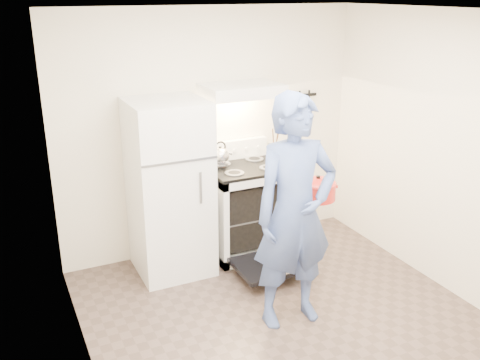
% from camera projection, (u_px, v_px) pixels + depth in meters
% --- Properties ---
extents(floor, '(3.60, 3.60, 0.00)m').
position_uv_depth(floor, '(298.00, 331.00, 4.38)').
color(floor, brown).
rests_on(floor, ground).
extents(back_wall, '(3.20, 0.02, 2.50)m').
position_uv_depth(back_wall, '(211.00, 133.00, 5.48)').
color(back_wall, beige).
rests_on(back_wall, ground).
extents(refrigerator, '(0.70, 0.70, 1.70)m').
position_uv_depth(refrigerator, '(170.00, 188.00, 5.09)').
color(refrigerator, white).
rests_on(refrigerator, floor).
extents(stove_body, '(0.76, 0.65, 0.92)m').
position_uv_depth(stove_body, '(245.00, 211.00, 5.57)').
color(stove_body, white).
rests_on(stove_body, floor).
extents(cooktop, '(0.76, 0.65, 0.03)m').
position_uv_depth(cooktop, '(245.00, 168.00, 5.41)').
color(cooktop, black).
rests_on(cooktop, stove_body).
extents(backsplash, '(0.76, 0.07, 0.20)m').
position_uv_depth(backsplash, '(233.00, 150.00, 5.61)').
color(backsplash, white).
rests_on(backsplash, cooktop).
extents(oven_door, '(0.70, 0.54, 0.04)m').
position_uv_depth(oven_door, '(271.00, 264.00, 5.18)').
color(oven_door, black).
rests_on(oven_door, floor).
extents(oven_rack, '(0.60, 0.52, 0.01)m').
position_uv_depth(oven_rack, '(245.00, 213.00, 5.57)').
color(oven_rack, slate).
rests_on(oven_rack, stove_body).
extents(range_hood, '(0.76, 0.50, 0.12)m').
position_uv_depth(range_hood, '(242.00, 90.00, 5.21)').
color(range_hood, white).
rests_on(range_hood, back_wall).
extents(knife_strip, '(0.40, 0.02, 0.03)m').
position_uv_depth(knife_strip, '(300.00, 96.00, 5.79)').
color(knife_strip, black).
rests_on(knife_strip, back_wall).
extents(pizza_stone, '(0.30, 0.30, 0.02)m').
position_uv_depth(pizza_stone, '(242.00, 215.00, 5.48)').
color(pizza_stone, '#886144').
rests_on(pizza_stone, oven_rack).
extents(tea_kettle, '(0.22, 0.18, 0.27)m').
position_uv_depth(tea_kettle, '(220.00, 154.00, 5.33)').
color(tea_kettle, '#B4B4B9').
rests_on(tea_kettle, cooktop).
extents(utensil_jar, '(0.11, 0.11, 0.13)m').
position_uv_depth(utensil_jar, '(275.00, 159.00, 5.33)').
color(utensil_jar, silver).
rests_on(utensil_jar, cooktop).
extents(person, '(0.73, 0.50, 1.93)m').
position_uv_depth(person, '(295.00, 213.00, 4.24)').
color(person, '#33457F').
rests_on(person, floor).
extents(dutch_oven, '(0.38, 0.31, 0.24)m').
position_uv_depth(dutch_oven, '(318.00, 191.00, 4.60)').
color(dutch_oven, red).
rests_on(dutch_oven, person).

